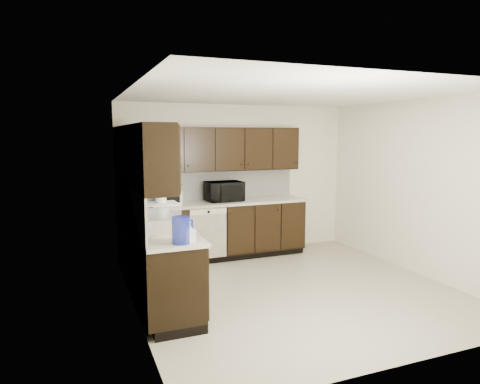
% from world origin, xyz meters
% --- Properties ---
extents(floor, '(4.00, 4.00, 0.00)m').
position_xyz_m(floor, '(0.00, 0.00, 0.00)').
color(floor, '#A7A18A').
rests_on(floor, ground).
extents(ceiling, '(4.00, 4.00, 0.00)m').
position_xyz_m(ceiling, '(0.00, 0.00, 2.50)').
color(ceiling, white).
rests_on(ceiling, wall_back).
extents(wall_back, '(4.00, 0.02, 2.50)m').
position_xyz_m(wall_back, '(0.00, 2.00, 1.25)').
color(wall_back, beige).
rests_on(wall_back, floor).
extents(wall_left, '(0.02, 4.00, 2.50)m').
position_xyz_m(wall_left, '(-2.00, 0.00, 1.25)').
color(wall_left, beige).
rests_on(wall_left, floor).
extents(wall_right, '(0.02, 4.00, 2.50)m').
position_xyz_m(wall_right, '(2.00, 0.00, 1.25)').
color(wall_right, beige).
rests_on(wall_right, floor).
extents(wall_front, '(4.00, 0.02, 2.50)m').
position_xyz_m(wall_front, '(0.00, -2.00, 1.25)').
color(wall_front, beige).
rests_on(wall_front, floor).
extents(lower_cabinets, '(3.00, 2.80, 0.90)m').
position_xyz_m(lower_cabinets, '(-1.01, 1.11, 0.41)').
color(lower_cabinets, black).
rests_on(lower_cabinets, floor).
extents(countertop, '(3.03, 2.83, 0.04)m').
position_xyz_m(countertop, '(-1.01, 1.11, 0.92)').
color(countertop, '#B6B09E').
rests_on(countertop, lower_cabinets).
extents(backsplash, '(3.00, 2.80, 0.48)m').
position_xyz_m(backsplash, '(-1.22, 1.32, 1.18)').
color(backsplash, silver).
rests_on(backsplash, countertop).
extents(upper_cabinets, '(3.00, 2.80, 0.70)m').
position_xyz_m(upper_cabinets, '(-1.10, 1.20, 1.77)').
color(upper_cabinets, black).
rests_on(upper_cabinets, wall_back).
extents(dishwasher, '(0.58, 0.04, 0.78)m').
position_xyz_m(dishwasher, '(-0.70, 1.41, 0.55)').
color(dishwasher, beige).
rests_on(dishwasher, lower_cabinets).
extents(sink, '(0.54, 0.82, 0.42)m').
position_xyz_m(sink, '(-1.68, -0.01, 0.88)').
color(sink, beige).
rests_on(sink, countertop).
extents(microwave, '(0.59, 0.41, 0.32)m').
position_xyz_m(microwave, '(-0.34, 1.70, 1.10)').
color(microwave, black).
rests_on(microwave, countertop).
extents(soap_bottle_a, '(0.10, 0.10, 0.22)m').
position_xyz_m(soap_bottle_a, '(-1.55, -0.70, 1.05)').
color(soap_bottle_a, gray).
rests_on(soap_bottle_a, countertop).
extents(soap_bottle_b, '(0.13, 0.13, 0.27)m').
position_xyz_m(soap_bottle_b, '(-1.88, 0.28, 1.07)').
color(soap_bottle_b, gray).
rests_on(soap_bottle_b, countertop).
extents(toaster_oven, '(0.36, 0.29, 0.21)m').
position_xyz_m(toaster_oven, '(-1.22, 1.74, 1.04)').
color(toaster_oven, silver).
rests_on(toaster_oven, countertop).
extents(storage_bin, '(0.56, 0.47, 0.19)m').
position_xyz_m(storage_bin, '(-1.61, 0.64, 1.04)').
color(storage_bin, white).
rests_on(storage_bin, countertop).
extents(blue_pitcher, '(0.21, 0.21, 0.27)m').
position_xyz_m(blue_pitcher, '(-1.64, -0.70, 1.07)').
color(blue_pitcher, '#0F1E91').
rests_on(blue_pitcher, countertop).
extents(teal_tumbler, '(0.11, 0.11, 0.21)m').
position_xyz_m(teal_tumbler, '(-1.48, 1.35, 1.05)').
color(teal_tumbler, '#0D7A91').
rests_on(teal_tumbler, countertop).
extents(paper_towel_roll, '(0.15, 0.15, 0.29)m').
position_xyz_m(paper_towel_roll, '(-1.56, 0.70, 1.08)').
color(paper_towel_roll, white).
rests_on(paper_towel_roll, countertop).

